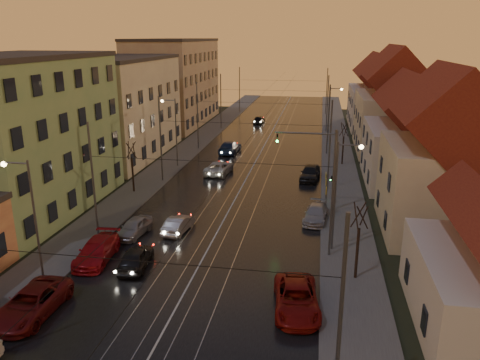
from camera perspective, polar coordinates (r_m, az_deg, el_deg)
The scene contains 45 objects.
ground at distance 26.95m, azimuth -8.39°, elevation -16.24°, with size 160.00×160.00×0.00m, color black.
road at distance 63.48m, azimuth 2.69°, elevation 3.67°, with size 16.00×120.00×0.04m, color black.
sidewalk_left at distance 65.40m, azimuth -6.06°, elevation 4.04°, with size 4.00×120.00×0.15m, color #4C4C4C.
sidewalk_right at distance 63.08m, azimuth 11.75°, elevation 3.29°, with size 4.00×120.00×0.15m, color #4C4C4C.
tram_rail_0 at distance 63.77m, azimuth 0.72°, elevation 3.78°, with size 0.06×120.00×0.03m, color gray.
tram_rail_1 at distance 63.57m, azimuth 2.00°, elevation 3.73°, with size 0.06×120.00×0.03m, color gray.
tram_rail_2 at distance 63.39m, azimuth 3.38°, elevation 3.67°, with size 0.06×120.00×0.03m, color gray.
tram_rail_3 at distance 63.25m, azimuth 4.67°, elevation 3.62°, with size 0.06×120.00×0.03m, color gray.
apartment_left_1 at distance 44.02m, azimuth -25.18°, elevation 4.69°, with size 10.00×18.00×13.00m, color #69955F.
apartment_left_2 at distance 61.30m, azimuth -14.60°, elevation 8.36°, with size 10.00×20.00×12.00m, color #B5A88C.
apartment_left_3 at distance 83.50m, azimuth -7.90°, elevation 11.62°, with size 10.00×24.00×14.00m, color #93725F.
house_right_1 at distance 38.66m, azimuth 23.67°, elevation 1.74°, with size 8.67×10.20×10.80m.
house_right_2 at distance 51.21m, azimuth 20.29°, elevation 4.67°, with size 9.18×12.24×9.20m.
house_right_3 at distance 65.61m, azimuth 18.17°, elevation 8.43°, with size 9.18×14.28×11.50m.
house_right_4 at distance 83.41m, azimuth 16.44°, elevation 9.74°, with size 9.18×16.32×10.00m.
catenary_pole_r_0 at distance 18.44m, azimuth 12.08°, elevation -17.03°, with size 0.16×0.16×9.00m, color #595B60.
catenary_pole_l_1 at distance 35.79m, azimuth -17.45°, elevation -0.33°, with size 0.16×0.16×9.00m, color #595B60.
catenary_pole_r_1 at distance 32.00m, azimuth 11.21°, elevation -1.89°, with size 0.16×0.16×9.00m, color #595B60.
catenary_pole_l_2 at distance 49.14m, azimuth -9.64°, elevation 4.83°, with size 0.16×0.16×9.00m, color #595B60.
catenary_pole_r_2 at distance 46.45m, azimuth 10.88°, elevation 4.06°, with size 0.16×0.16×9.00m, color #595B60.
catenary_pole_l_3 at distance 63.24m, azimuth -5.19°, elevation 7.71°, with size 0.16×0.16×9.00m, color #595B60.
catenary_pole_r_3 at distance 61.17m, azimuth 10.71°, elevation 7.17°, with size 0.16×0.16×9.00m, color #595B60.
catenary_pole_l_4 at distance 77.67m, azimuth -2.35°, elevation 9.51°, with size 0.16×0.16×9.00m, color #595B60.
catenary_pole_r_4 at distance 76.00m, azimuth 10.60°, elevation 9.07°, with size 0.16×0.16×9.00m, color #595B60.
catenary_pole_l_5 at distance 95.22m, azimuth -0.07°, elevation 10.92°, with size 0.16×0.16×9.00m, color #595B60.
catenary_pole_r_5 at distance 93.86m, azimuth 10.52°, elevation 10.55°, with size 0.16×0.16×9.00m, color #595B60.
street_lamp_0 at distance 30.24m, azimuth -24.28°, elevation -3.48°, with size 1.75×0.32×8.00m.
street_lamp_1 at distance 32.85m, azimuth 12.10°, elevation -0.74°, with size 1.75×0.32×8.00m.
street_lamp_2 at distance 54.80m, azimuth -8.12°, elevation 6.57°, with size 1.75×0.32×8.00m.
street_lamp_3 at distance 68.03m, azimuth 11.10°, elevation 8.45°, with size 1.75×0.32×8.00m.
traffic_light_mast at distance 40.58m, azimuth 10.14°, elevation 2.36°, with size 5.30×0.32×7.20m.
bare_tree_0 at distance 46.56m, azimuth -12.98°, elevation 1.40°, with size 1.09×1.09×5.11m.
bare_tree_1 at distance 30.04m, azimuth 14.17°, elevation -7.51°, with size 1.09×1.09×5.11m.
bare_tree_2 at distance 56.71m, azimuth 12.47°, elevation 4.22°, with size 1.09×1.09×5.11m.
driving_car_0 at distance 32.15m, azimuth -12.59°, elevation -9.21°, with size 1.67×4.15×1.41m, color black.
driving_car_1 at distance 37.13m, azimuth -7.53°, elevation -5.37°, with size 1.35×3.88×1.28m, color #A2A1A7.
driving_car_2 at distance 52.29m, azimuth -2.58°, elevation 1.53°, with size 2.38×5.15×1.43m, color #B2B2B2.
driving_car_3 at distance 61.72m, azimuth -1.25°, elevation 4.03°, with size 2.21×5.45×1.58m, color #172545.
driving_car_4 at distance 83.24m, azimuth 2.33°, elevation 7.36°, with size 1.63×4.04×1.38m, color black.
parked_left_1 at distance 28.85m, azimuth -24.08°, elevation -13.54°, with size 2.47×5.35×1.49m, color #601011.
parked_left_2 at distance 33.73m, azimuth -17.06°, elevation -8.24°, with size 2.03×5.00×1.45m, color #A61019.
parked_left_3 at distance 37.08m, azimuth -12.79°, elevation -5.63°, with size 1.59×3.95×1.35m, color #9C9CA1.
parked_right_0 at distance 27.09m, azimuth 6.90°, elevation -14.15°, with size 2.43×5.27×1.47m, color maroon.
parked_right_1 at distance 39.44m, azimuth 9.24°, elevation -4.07°, with size 1.79×4.41×1.28m, color #A8A8AD.
parked_right_2 at distance 50.58m, azimuth 8.55°, elevation 0.90°, with size 1.87×4.65×1.59m, color black.
Camera 1 is at (7.48, -21.30, 14.72)m, focal length 35.00 mm.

